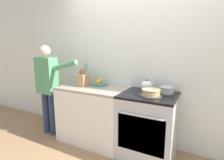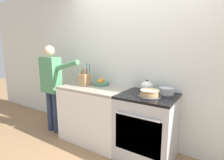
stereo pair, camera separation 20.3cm
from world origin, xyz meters
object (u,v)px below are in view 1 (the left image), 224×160
(tea_kettle, at_px, (147,86))
(fruit_bowl, at_px, (99,83))
(utensil_crock, at_px, (86,79))
(mixing_bowl, at_px, (167,90))
(knife_block, at_px, (83,80))
(stove_range, at_px, (148,125))
(person_baker, at_px, (48,83))
(layer_cake, at_px, (151,93))

(tea_kettle, relative_size, fruit_bowl, 0.79)
(tea_kettle, xyz_separation_m, utensil_crock, (-1.07, 0.01, 0.01))
(mixing_bowl, distance_m, knife_block, 1.28)
(stove_range, height_order, person_baker, person_baker)
(mixing_bowl, xyz_separation_m, fruit_bowl, (-1.06, -0.00, -0.01))
(knife_block, bearing_deg, stove_range, -0.10)
(mixing_bowl, relative_size, person_baker, 0.13)
(layer_cake, bearing_deg, person_baker, -176.03)
(tea_kettle, distance_m, fruit_bowl, 0.78)
(layer_cake, distance_m, fruit_bowl, 0.94)
(stove_range, height_order, layer_cake, layer_cake)
(person_baker, bearing_deg, knife_block, 17.24)
(layer_cake, bearing_deg, knife_block, 176.99)
(utensil_crock, distance_m, person_baker, 0.64)
(mixing_bowl, xyz_separation_m, person_baker, (-1.88, -0.34, -0.02))
(stove_range, height_order, mixing_bowl, mixing_bowl)
(stove_range, xyz_separation_m, utensil_crock, (-1.16, 0.19, 0.52))
(layer_cake, distance_m, knife_block, 1.12)
(knife_block, xyz_separation_m, utensil_crock, (-0.09, 0.19, -0.02))
(fruit_bowl, bearing_deg, utensil_crock, 172.89)
(stove_range, height_order, knife_block, knife_block)
(knife_block, bearing_deg, tea_kettle, 10.41)
(stove_range, distance_m, layer_cake, 0.49)
(utensil_crock, xyz_separation_m, person_baker, (-0.52, -0.37, -0.06))
(layer_cake, relative_size, utensil_crock, 0.84)
(tea_kettle, relative_size, utensil_crock, 0.59)
(knife_block, xyz_separation_m, person_baker, (-0.61, -0.18, -0.08))
(mixing_bowl, height_order, person_baker, person_baker)
(layer_cake, relative_size, knife_block, 1.02)
(tea_kettle, bearing_deg, mixing_bowl, -4.88)
(mixing_bowl, bearing_deg, utensil_crock, 178.61)
(stove_range, xyz_separation_m, knife_block, (-1.07, 0.00, 0.54))
(layer_cake, height_order, person_baker, person_baker)
(stove_range, height_order, utensil_crock, utensil_crock)
(layer_cake, relative_size, person_baker, 0.19)
(stove_range, relative_size, layer_cake, 3.03)
(stove_range, xyz_separation_m, fruit_bowl, (-0.87, 0.16, 0.48))
(layer_cake, relative_size, mixing_bowl, 1.46)
(person_baker, bearing_deg, mixing_bowl, 11.04)
(knife_block, distance_m, person_baker, 0.64)
(tea_kettle, height_order, person_baker, person_baker)
(stove_range, relative_size, knife_block, 3.11)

